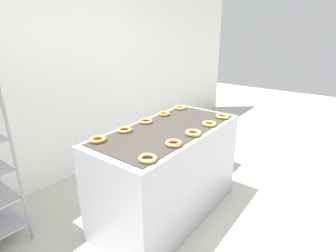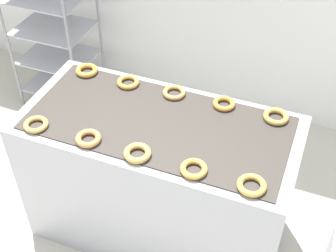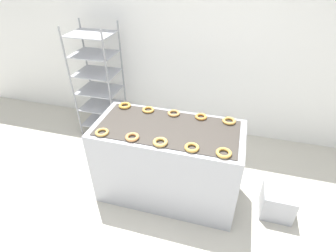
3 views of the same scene
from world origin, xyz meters
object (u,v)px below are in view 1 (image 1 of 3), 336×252
Objects in this scene: donut_near_leftmost at (148,158)px; donut_near_center at (193,133)px; donut_near_rightmost at (223,116)px; donut_far_left at (125,130)px; glaze_bin at (219,155)px; donut_far_leftmost at (98,139)px; donut_far_center at (146,121)px; donut_near_right at (209,124)px; donut_far_rightmost at (180,108)px; donut_near_left at (174,143)px; fryer_machine at (168,173)px; donut_far_right at (164,114)px.

donut_near_leftmost is 0.95× the size of donut_near_center.
donut_near_rightmost is 1.04m from donut_far_left.
donut_near_center reaches higher than glaze_bin.
donut_far_leftmost reaches higher than donut_far_center.
donut_near_leftmost is at bearing 179.93° from donut_near_center.
donut_near_center is 1.05× the size of donut_far_center.
donut_near_right is 0.62m from donut_far_rightmost.
donut_near_right reaches higher than donut_far_center.
donut_far_left is (-0.61, 0.53, -0.00)m from donut_near_right.
donut_near_left is at bearing 179.70° from donut_near_right.
donut_far_left is (-0.31, 0.26, 0.49)m from fryer_machine.
donut_near_left reaches higher than donut_far_right.
donut_far_leftmost is (-0.90, 0.55, 0.00)m from donut_near_right.
donut_far_right is (-0.30, 0.55, -0.00)m from donut_near_rightmost.
donut_near_rightmost is 0.54m from donut_far_rightmost.
fryer_machine is at bearing -88.27° from donut_far_center.
donut_near_leftmost is 0.91m from donut_near_right.
donut_near_rightmost is 1.03× the size of donut_far_leftmost.
donut_near_left is 1.03m from donut_far_rightmost.
donut_far_rightmost is at bearing 24.44° from fryer_machine.
donut_far_leftmost is at bearing 179.12° from donut_far_center.
donut_far_center is at bearing 119.84° from donut_near_right.
donut_near_rightmost is (0.59, 0.00, -0.00)m from donut_near_center.
fryer_machine is at bearing -24.93° from donut_far_leftmost.
glaze_bin is 2.41× the size of donut_far_leftmost.
glaze_bin is at bearing 24.78° from donut_near_rightmost.
donut_near_center is at bearing -0.07° from donut_near_leftmost.
donut_far_leftmost is at bearing 179.85° from donut_far_right.
donut_far_center is 0.96× the size of donut_far_rightmost.
donut_near_rightmost is at bearing -30.79° from donut_far_left.
donut_far_center is 0.30m from donut_far_right.
donut_far_leftmost is (-0.60, 0.55, -0.00)m from donut_near_center.
donut_near_right is at bearing -162.30° from glaze_bin.
fryer_machine is 4.63× the size of glaze_bin.
donut_near_left reaches higher than donut_near_leftmost.
donut_far_rightmost is at bearing 0.21° from donut_far_center.
donut_far_right is at bearing 61.78° from donut_near_center.
donut_near_right is at bearing -41.37° from donut_far_left.
donut_near_right is at bearing -89.37° from donut_far_right.
donut_near_right reaches higher than glaze_bin.
donut_near_center is 0.30m from donut_near_right.
donut_near_right is 0.95× the size of donut_near_rightmost.
donut_near_rightmost is at bearing -0.22° from donut_near_left.
donut_near_rightmost reaches higher than donut_far_left.
donut_near_center is at bearing -60.34° from donut_far_left.
donut_far_rightmost is (0.60, 0.55, -0.00)m from donut_near_center.
donut_far_rightmost is at bearing 159.57° from glaze_bin.
donut_far_right is at bearing 165.46° from glaze_bin.
donut_far_right is at bearing 31.32° from donut_near_leftmost.
donut_near_left is 0.61m from donut_far_center.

